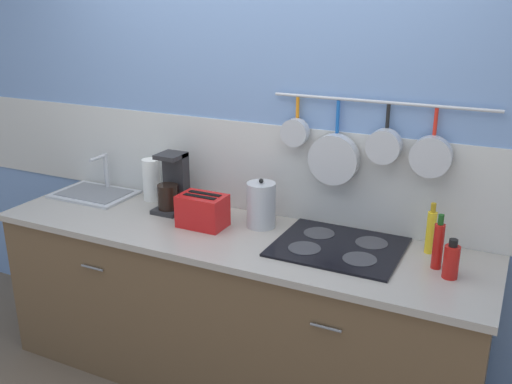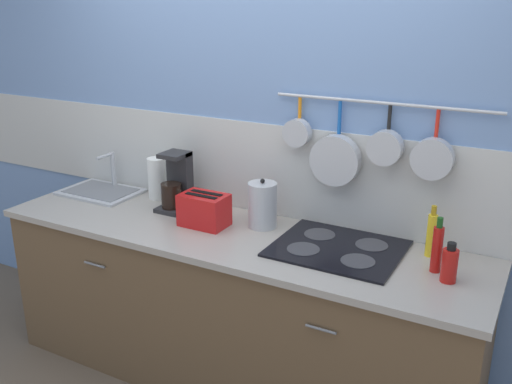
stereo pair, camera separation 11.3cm
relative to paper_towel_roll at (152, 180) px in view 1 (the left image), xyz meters
name	(u,v)px [view 1 (the left image)]	position (x,y,z in m)	size (l,w,h in m)	color
ground_plane	(233,378)	(0.66, -0.25, -1.01)	(12.00, 12.00, 0.00)	brown
wall_back	(263,144)	(0.67, 0.13, 0.26)	(7.20, 0.16, 2.60)	#7293C6
cabinet_base	(232,312)	(0.66, -0.25, -0.58)	(2.56, 0.66, 0.85)	brown
countertop	(230,237)	(0.66, -0.25, -0.14)	(2.60, 0.68, 0.03)	#A59E93
sink_basin	(95,192)	(-0.37, -0.09, -0.10)	(0.47, 0.33, 0.23)	#B7BABF
paper_towel_roll	(152,180)	(0.00, 0.00, 0.00)	(0.11, 0.11, 0.25)	white
coffee_maker	(173,186)	(0.21, -0.09, 0.01)	(0.15, 0.20, 0.33)	#262628
toaster	(203,211)	(0.48, -0.22, -0.04)	(0.26, 0.16, 0.18)	red
kettle	(261,205)	(0.76, -0.09, 0.00)	(0.15, 0.15, 0.26)	#B7BABF
cooktop	(338,247)	(1.21, -0.18, -0.12)	(0.60, 0.50, 0.01)	black
bottle_vinegar	(431,231)	(1.61, -0.03, -0.01)	(0.04, 0.04, 0.25)	yellow
bottle_hot_sauce	(438,245)	(1.67, -0.19, -0.01)	(0.05, 0.05, 0.25)	red
bottle_dish_soap	(451,261)	(1.74, -0.25, -0.05)	(0.07, 0.07, 0.18)	red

